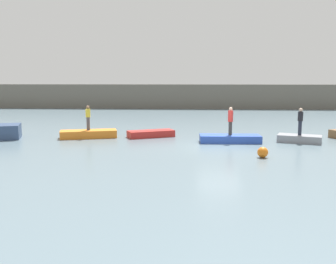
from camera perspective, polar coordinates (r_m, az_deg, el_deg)
name	(u,v)px	position (r m, az deg, el deg)	size (l,w,h in m)	color
ground_plane	(219,147)	(22.66, 7.73, -2.21)	(120.00, 120.00, 0.00)	slate
embankment_wall	(204,97)	(50.82, 5.42, 5.32)	(80.00, 1.20, 3.23)	#666056
rowboat_orange	(89,134)	(26.38, -11.86, -0.29)	(3.75, 1.27, 0.52)	orange
rowboat_red	(151,134)	(26.20, -2.58, -0.25)	(3.17, 1.14, 0.45)	red
rowboat_blue	(230,139)	(24.26, 9.31, -1.00)	(3.80, 1.30, 0.47)	#2B4CAD
rowboat_grey	(299,139)	(25.39, 19.14, -0.95)	(2.64, 1.25, 0.46)	gray
person_dark_shirt	(300,120)	(25.24, 19.27, 1.71)	(0.32, 0.32, 1.71)	#232838
person_red_shirt	(230,120)	(24.10, 9.37, 1.85)	(0.32, 0.32, 1.77)	#38332D
person_yellow_shirt	(88,117)	(26.24, -11.93, 2.29)	(0.32, 0.32, 1.68)	#4C4C56
mooring_buoy	(263,152)	(19.95, 14.05, -2.98)	(0.55, 0.55, 0.55)	orange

